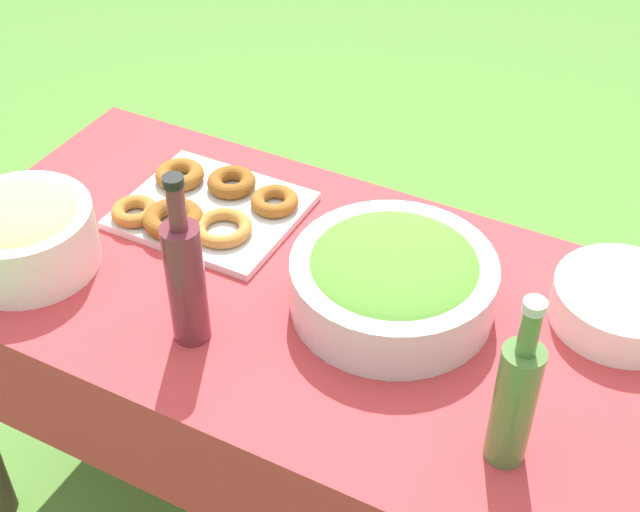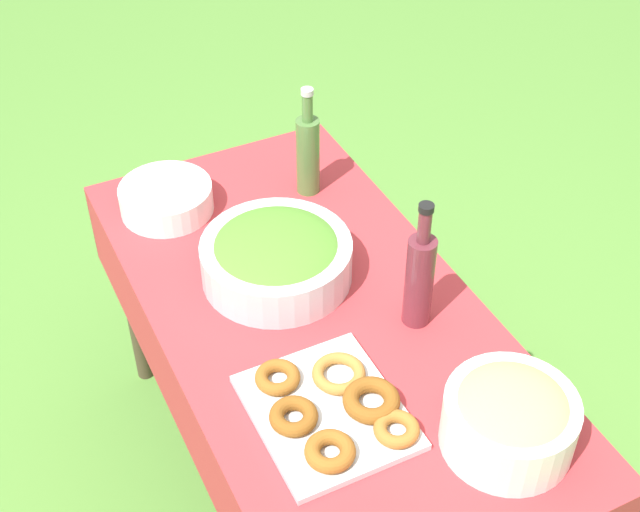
{
  "view_description": "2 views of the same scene",
  "coord_description": "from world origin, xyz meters",
  "px_view_note": "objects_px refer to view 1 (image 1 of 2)",
  "views": [
    {
      "loc": [
        -0.56,
        1.03,
        1.77
      ],
      "look_at": [
        -0.0,
        -0.05,
        0.76
      ],
      "focal_mm": 50.0,
      "sensor_mm": 36.0,
      "label": 1
    },
    {
      "loc": [
        1.29,
        -0.63,
        2.12
      ],
      "look_at": [
        -0.06,
        0.04,
        0.81
      ],
      "focal_mm": 50.0,
      "sensor_mm": 36.0,
      "label": 2
    }
  ],
  "objects_px": {
    "olive_oil_bottle": "(515,399)",
    "wine_bottle": "(186,278)",
    "pasta_bowl": "(23,232)",
    "salad_bowl": "(393,279)",
    "plate_stack": "(622,304)",
    "donut_platter": "(206,207)"
  },
  "relations": [
    {
      "from": "pasta_bowl",
      "to": "wine_bottle",
      "type": "distance_m",
      "value": 0.37
    },
    {
      "from": "salad_bowl",
      "to": "plate_stack",
      "type": "height_order",
      "value": "salad_bowl"
    },
    {
      "from": "pasta_bowl",
      "to": "donut_platter",
      "type": "distance_m",
      "value": 0.35
    },
    {
      "from": "salad_bowl",
      "to": "olive_oil_bottle",
      "type": "relative_size",
      "value": 1.16
    },
    {
      "from": "plate_stack",
      "to": "salad_bowl",
      "type": "bearing_deg",
      "value": 22.52
    },
    {
      "from": "pasta_bowl",
      "to": "wine_bottle",
      "type": "xyz_separation_m",
      "value": [
        -0.37,
        0.02,
        0.05
      ]
    },
    {
      "from": "plate_stack",
      "to": "olive_oil_bottle",
      "type": "bearing_deg",
      "value": 77.18
    },
    {
      "from": "pasta_bowl",
      "to": "plate_stack",
      "type": "distance_m",
      "value": 1.05
    },
    {
      "from": "salad_bowl",
      "to": "wine_bottle",
      "type": "height_order",
      "value": "wine_bottle"
    },
    {
      "from": "salad_bowl",
      "to": "plate_stack",
      "type": "distance_m",
      "value": 0.39
    },
    {
      "from": "salad_bowl",
      "to": "donut_platter",
      "type": "relative_size",
      "value": 1.04
    },
    {
      "from": "donut_platter",
      "to": "olive_oil_bottle",
      "type": "distance_m",
      "value": 0.77
    },
    {
      "from": "pasta_bowl",
      "to": "olive_oil_bottle",
      "type": "height_order",
      "value": "olive_oil_bottle"
    },
    {
      "from": "salad_bowl",
      "to": "wine_bottle",
      "type": "xyz_separation_m",
      "value": [
        0.27,
        0.22,
        0.06
      ]
    },
    {
      "from": "pasta_bowl",
      "to": "olive_oil_bottle",
      "type": "xyz_separation_m",
      "value": [
        -0.91,
        0.01,
        0.05
      ]
    },
    {
      "from": "donut_platter",
      "to": "plate_stack",
      "type": "height_order",
      "value": "plate_stack"
    },
    {
      "from": "salad_bowl",
      "to": "pasta_bowl",
      "type": "xyz_separation_m",
      "value": [
        0.64,
        0.2,
        0.01
      ]
    },
    {
      "from": "plate_stack",
      "to": "pasta_bowl",
      "type": "bearing_deg",
      "value": 19.43
    },
    {
      "from": "olive_oil_bottle",
      "to": "wine_bottle",
      "type": "xyz_separation_m",
      "value": [
        0.54,
        0.01,
        0.01
      ]
    },
    {
      "from": "pasta_bowl",
      "to": "donut_platter",
      "type": "relative_size",
      "value": 0.76
    },
    {
      "from": "salad_bowl",
      "to": "donut_platter",
      "type": "distance_m",
      "value": 0.44
    },
    {
      "from": "wine_bottle",
      "to": "salad_bowl",
      "type": "bearing_deg",
      "value": -140.59
    }
  ]
}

